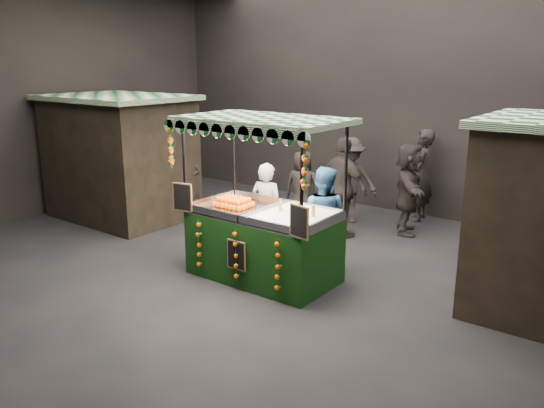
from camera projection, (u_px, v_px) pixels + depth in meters
The scene contains 12 objects.
ground at pixel (252, 277), 8.53m from camera, with size 12.00×12.00×0.00m, color black.
market_hall at pixel (250, 54), 7.67m from camera, with size 12.10×10.10×5.05m.
neighbour_stall_left at pixel (120, 157), 11.53m from camera, with size 3.00×2.20×2.60m.
juice_stall at pixel (263, 231), 8.30m from camera, with size 2.58×1.51×2.49m.
vendor_grey at pixel (267, 210), 9.30m from camera, with size 0.65×0.48×1.63m.
vendor_blue at pixel (323, 218), 8.73m from camera, with size 0.95×0.82×1.68m.
shopper_0 at pixel (188, 181), 11.59m from camera, with size 0.66×0.52×1.58m.
shopper_2 at pixel (343, 188), 10.24m from camera, with size 1.20×0.68×1.92m.
shopper_3 at pixel (349, 180), 11.23m from camera, with size 1.33×1.14×1.78m.
shopper_4 at pixel (302, 187), 11.19m from camera, with size 0.84×0.66×1.52m.
shopper_5 at pixel (408, 189), 10.50m from camera, with size 1.19×1.71×1.78m.
shopper_6 at pixel (421, 175), 11.35m from camera, with size 0.59×0.78×1.93m.
Camera 1 is at (5.04, -6.16, 3.30)m, focal length 35.92 mm.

